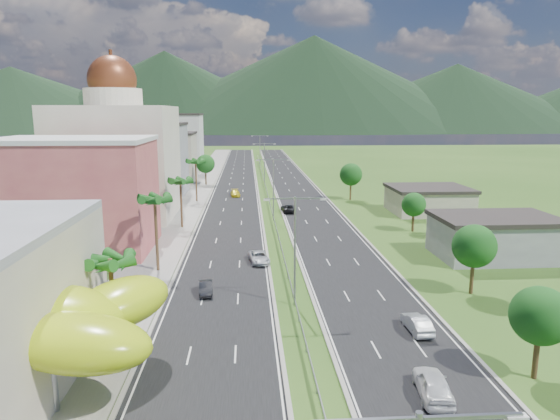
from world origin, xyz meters
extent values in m
plane|color=#2D5119|center=(0.00, 0.00, 0.00)|extent=(500.00, 500.00, 0.00)
cube|color=black|center=(-7.50, 90.00, 0.02)|extent=(11.00, 260.00, 0.04)
cube|color=black|center=(7.50, 90.00, 0.02)|extent=(11.00, 260.00, 0.04)
cube|color=gray|center=(-17.00, 90.00, 0.06)|extent=(7.00, 260.00, 0.12)
cube|color=gray|center=(0.00, 72.00, 0.62)|extent=(0.08, 216.00, 0.28)
cube|color=gray|center=(0.00, 174.00, 0.35)|extent=(0.10, 0.12, 0.70)
cube|color=gray|center=(1.44, -25.00, 10.80)|extent=(2.88, 0.12, 0.12)
cube|color=silver|center=(2.72, -25.00, 10.70)|extent=(0.60, 0.25, 0.18)
cylinder|color=gray|center=(0.00, 10.00, 5.50)|extent=(0.20, 0.20, 11.00)
cube|color=gray|center=(-1.44, 10.00, 10.80)|extent=(2.88, 0.12, 0.12)
cube|color=gray|center=(1.44, 10.00, 10.80)|extent=(2.88, 0.12, 0.12)
cube|color=silver|center=(-2.72, 10.00, 10.70)|extent=(0.60, 0.25, 0.18)
cube|color=silver|center=(2.72, 10.00, 10.70)|extent=(0.60, 0.25, 0.18)
cylinder|color=gray|center=(0.00, 50.00, 5.50)|extent=(0.20, 0.20, 11.00)
cube|color=gray|center=(-1.44, 50.00, 10.80)|extent=(2.88, 0.12, 0.12)
cube|color=gray|center=(1.44, 50.00, 10.80)|extent=(2.88, 0.12, 0.12)
cube|color=silver|center=(-2.72, 50.00, 10.70)|extent=(0.60, 0.25, 0.18)
cube|color=silver|center=(2.72, 50.00, 10.70)|extent=(0.60, 0.25, 0.18)
cylinder|color=gray|center=(0.00, 95.00, 5.50)|extent=(0.20, 0.20, 11.00)
cube|color=gray|center=(-1.44, 95.00, 10.80)|extent=(2.88, 0.12, 0.12)
cube|color=gray|center=(1.44, 95.00, 10.80)|extent=(2.88, 0.12, 0.12)
cube|color=silver|center=(-2.72, 95.00, 10.70)|extent=(0.60, 0.25, 0.18)
cube|color=silver|center=(2.72, 95.00, 10.70)|extent=(0.60, 0.25, 0.18)
cylinder|color=gray|center=(0.00, 140.00, 5.50)|extent=(0.20, 0.20, 11.00)
cube|color=gray|center=(-1.44, 140.00, 10.80)|extent=(2.88, 0.12, 0.12)
cube|color=gray|center=(1.44, 140.00, 10.80)|extent=(2.88, 0.12, 0.12)
cube|color=silver|center=(-2.72, 140.00, 10.70)|extent=(0.60, 0.25, 0.18)
cube|color=silver|center=(2.72, 140.00, 10.70)|extent=(0.60, 0.25, 0.18)
cylinder|color=gray|center=(-17.00, -7.00, 2.00)|extent=(0.50, 0.50, 4.00)
cylinder|color=gray|center=(-15.00, -2.00, 2.00)|extent=(0.50, 0.50, 4.00)
cube|color=#B64A50|center=(-28.00, 32.00, 7.50)|extent=(20.00, 15.00, 15.00)
cube|color=beige|center=(-28.00, 55.00, 10.00)|extent=(20.00, 20.00, 20.00)
cylinder|color=beige|center=(-28.00, 55.00, 21.50)|extent=(10.00, 10.00, 3.00)
sphere|color=brown|center=(-28.00, 55.00, 24.50)|extent=(8.40, 8.40, 8.40)
cube|color=gray|center=(-27.00, 80.00, 8.00)|extent=(16.00, 15.00, 16.00)
cube|color=#AA9E8C|center=(-27.00, 102.00, 6.50)|extent=(16.00, 15.00, 13.00)
cube|color=silver|center=(-27.00, 125.00, 9.00)|extent=(16.00, 15.00, 18.00)
cube|color=gray|center=(28.00, 25.00, 2.50)|extent=(15.00, 10.00, 5.00)
cube|color=#AA9E8C|center=(30.00, 55.00, 2.20)|extent=(14.00, 12.00, 4.40)
cylinder|color=#47301C|center=(-15.50, 2.00, 3.75)|extent=(0.36, 0.36, 7.50)
cylinder|color=#47301C|center=(-15.50, 22.00, 4.50)|extent=(0.36, 0.36, 9.00)
cylinder|color=#47301C|center=(-15.50, 45.00, 4.00)|extent=(0.36, 0.36, 8.00)
cylinder|color=#47301C|center=(-15.50, 70.00, 4.40)|extent=(0.36, 0.36, 8.80)
cylinder|color=#47301C|center=(-15.50, 95.00, 2.45)|extent=(0.40, 0.40, 4.90)
sphere|color=#1B551A|center=(-15.50, 95.00, 5.60)|extent=(4.90, 4.90, 4.90)
cylinder|color=#47301C|center=(16.00, -5.00, 2.10)|extent=(0.40, 0.40, 4.20)
sphere|color=#1B551A|center=(16.00, -5.00, 4.80)|extent=(4.20, 4.20, 4.20)
cylinder|color=#47301C|center=(19.00, 12.00, 2.27)|extent=(0.40, 0.40, 4.55)
sphere|color=#1B551A|center=(19.00, 12.00, 5.20)|extent=(4.55, 4.55, 4.55)
cylinder|color=#47301C|center=(22.00, 40.00, 1.92)|extent=(0.40, 0.40, 3.85)
sphere|color=#1B551A|center=(22.00, 40.00, 4.40)|extent=(3.85, 3.85, 3.85)
cylinder|color=#47301C|center=(18.00, 70.00, 2.45)|extent=(0.40, 0.40, 4.90)
sphere|color=#1B551A|center=(18.00, 70.00, 5.60)|extent=(4.90, 4.90, 4.90)
imported|color=black|center=(-9.09, 13.68, 0.69)|extent=(1.67, 4.01, 1.29)
imported|color=#B7BABF|center=(-3.20, 24.51, 0.72)|extent=(2.97, 5.20, 1.37)
imported|color=yellow|center=(-7.35, 76.02, 0.75)|extent=(2.41, 5.03, 1.41)
imported|color=white|center=(7.77, -6.91, 0.91)|extent=(2.70, 5.32, 1.74)
imported|color=#B4B8BC|center=(10.11, 3.16, 0.79)|extent=(1.70, 4.56, 1.49)
imported|color=black|center=(3.20, 56.85, 0.76)|extent=(2.83, 5.40, 1.45)
camera|label=1|loc=(-4.54, -36.81, 18.91)|focal=32.00mm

